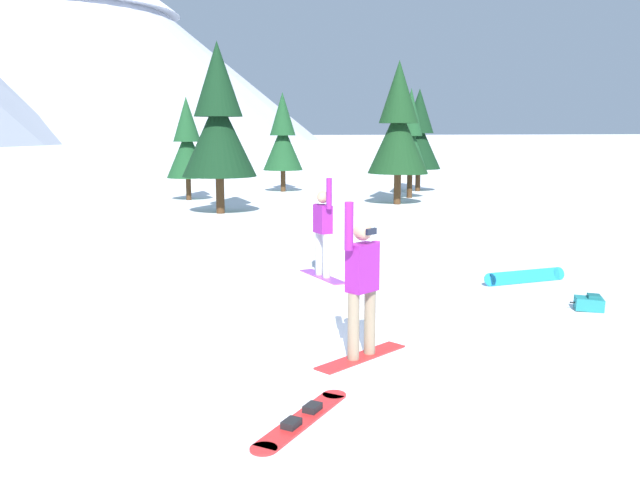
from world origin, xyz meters
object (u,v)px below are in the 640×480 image
pine_tree_leaning (411,139)px  pine_tree_slender (218,121)px  loose_snowboard_near_left (525,276)px  pine_tree_young (187,144)px  pine_tree_broad (419,136)px  snowboarder_foreground (362,284)px  snowboarder_midground (323,230)px  loose_snowboard_far_spare (302,419)px  pine_tree_twin (283,138)px  backpack_teal (589,303)px  pine_tree_tall (398,127)px

pine_tree_leaning → pine_tree_slender: bearing=-160.2°
loose_snowboard_near_left → pine_tree_slender: pine_tree_slender is taller
pine_tree_leaning → pine_tree_young: bearing=168.7°
pine_tree_broad → snowboarder_foreground: bearing=-117.1°
snowboarder_midground → pine_tree_leaning: bearing=59.4°
pine_tree_leaning → pine_tree_slender: (-8.79, -3.16, 0.68)m
snowboarder_foreground → pine_tree_leaning: size_ratio=0.44×
pine_tree_slender → pine_tree_leaning: bearing=19.8°
loose_snowboard_far_spare → pine_tree_twin: pine_tree_twin is taller
pine_tree_broad → pine_tree_twin: bearing=164.9°
snowboarder_foreground → pine_tree_broad: size_ratio=0.42×
backpack_teal → pine_tree_twin: size_ratio=0.12×
loose_snowboard_near_left → pine_tree_tall: bearing=76.3°
loose_snowboard_far_spare → pine_tree_young: (1.41, 22.64, 2.33)m
loose_snowboard_far_spare → pine_tree_tall: bearing=63.6°
loose_snowboard_far_spare → pine_tree_young: bearing=86.4°
pine_tree_slender → pine_tree_twin: bearing=61.2°
loose_snowboard_far_spare → pine_tree_young: 22.81m
pine_tree_young → pine_tree_broad: 11.16m
snowboarder_foreground → pine_tree_twin: (4.95, 23.74, 1.59)m
loose_snowboard_near_left → pine_tree_broad: pine_tree_broad is taller
snowboarder_midground → pine_tree_slender: bearing=91.5°
loose_snowboard_near_left → pine_tree_slender: size_ratio=0.31×
pine_tree_tall → pine_tree_slender: bearing=-172.8°
snowboarder_foreground → snowboarder_midground: size_ratio=1.02×
pine_tree_broad → pine_tree_twin: (-6.30, 1.70, -0.10)m
snowboarder_foreground → loose_snowboard_near_left: size_ratio=1.10×
backpack_teal → pine_tree_slender: bearing=104.0°
snowboarder_foreground → pine_tree_broad: pine_tree_broad is taller
loose_snowboard_near_left → pine_tree_leaning: size_ratio=0.40×
loose_snowboard_far_spare → backpack_teal: 6.29m
pine_tree_twin → snowboarder_midground: bearing=-101.8°
backpack_teal → pine_tree_twin: 22.77m
loose_snowboard_far_spare → pine_tree_slender: bearing=83.7°
backpack_teal → pine_tree_young: pine_tree_young is taller
pine_tree_broad → loose_snowboard_far_spare: bearing=-117.9°
backpack_teal → pine_tree_broad: size_ratio=0.11×
pine_tree_slender → pine_tree_tall: bearing=7.2°
snowboarder_foreground → pine_tree_young: bearing=89.6°
loose_snowboard_near_left → pine_tree_leaning: bearing=72.9°
snowboarder_midground → pine_tree_broad: 20.14m
snowboarder_foreground → pine_tree_broad: bearing=62.9°
pine_tree_slender → pine_tree_twin: 8.87m
loose_snowboard_far_spare → pine_tree_twin: bearing=76.2°
pine_tree_tall → pine_tree_young: bearing=152.0°
pine_tree_broad → pine_tree_tall: size_ratio=0.87×
snowboarder_midground → loose_snowboard_far_spare: snowboarder_midground is taller
loose_snowboard_near_left → pine_tree_leaning: 16.89m
snowboarder_foreground → pine_tree_twin: bearing=78.2°
backpack_teal → pine_tree_young: (-4.26, 19.92, 2.23)m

